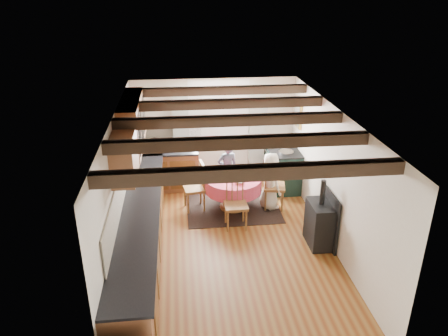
{
  "coord_description": "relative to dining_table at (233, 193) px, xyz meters",
  "views": [
    {
      "loc": [
        -0.8,
        -6.38,
        4.31
      ],
      "look_at": [
        0.0,
        0.8,
        1.15
      ],
      "focal_mm": 34.37,
      "sensor_mm": 36.0,
      "label": 1
    }
  ],
  "objects": [
    {
      "name": "aga_range",
      "position": [
        1.23,
        0.85,
        0.12
      ],
      "size": [
        0.66,
        1.02,
        0.94
      ],
      "primitive_type": null,
      "color": "black",
      "rests_on": "floor"
    },
    {
      "name": "dining_table",
      "position": [
        0.0,
        0.0,
        0.0
      ],
      "size": [
        1.15,
        1.15,
        0.69
      ],
      "primitive_type": null,
      "color": "#CA5161",
      "rests_on": "floor"
    },
    {
      "name": "wall_cabinet_glass",
      "position": [
        -1.87,
        -0.13,
        1.6
      ],
      "size": [
        0.34,
        1.8,
        0.9
      ],
      "primitive_type": "cube",
      "color": "brown",
      "rests_on": "wall_left"
    },
    {
      "name": "child_far",
      "position": [
        -0.04,
        0.62,
        0.26
      ],
      "size": [
        0.49,
        0.37,
        1.22
      ],
      "primitive_type": "imported",
      "rotation": [
        0.0,
        0.0,
        3.34
      ],
      "color": "#3A404B",
      "rests_on": "floor"
    },
    {
      "name": "beam_c",
      "position": [
        -0.24,
        -1.33,
        1.96
      ],
      "size": [
        3.6,
        0.16,
        0.16
      ],
      "primitive_type": "cube",
      "color": "#312219",
      "rests_on": "ceiling"
    },
    {
      "name": "splash_back",
      "position": [
        -1.24,
        1.4,
        0.85
      ],
      "size": [
        1.4,
        0.02,
        0.55
      ],
      "primitive_type": "cube",
      "color": "beige",
      "rests_on": "wall_back"
    },
    {
      "name": "chair_left",
      "position": [
        -0.78,
        0.07,
        0.16
      ],
      "size": [
        0.51,
        0.49,
        1.01
      ],
      "primitive_type": null,
      "rotation": [
        0.0,
        0.0,
        -1.42
      ],
      "color": "olive",
      "rests_on": "floor"
    },
    {
      "name": "cast_iron_stove",
      "position": [
        1.34,
        -1.46,
        0.28
      ],
      "size": [
        0.38,
        0.63,
        1.25
      ],
      "primitive_type": null,
      "color": "black",
      "rests_on": "floor"
    },
    {
      "name": "base_cabinet_left",
      "position": [
        -1.74,
        -1.33,
        0.09
      ],
      "size": [
        0.6,
        5.3,
        0.88
      ],
      "primitive_type": "cube",
      "color": "brown",
      "rests_on": "floor"
    },
    {
      "name": "curtain_right",
      "position": [
        0.71,
        1.32,
        0.75
      ],
      "size": [
        0.35,
        0.1,
        2.1
      ],
      "primitive_type": "cube",
      "color": "#B7CAB0",
      "rests_on": "wall_back"
    },
    {
      "name": "bowl_a",
      "position": [
        0.08,
        -0.24,
        0.37
      ],
      "size": [
        0.27,
        0.27,
        0.05
      ],
      "primitive_type": "imported",
      "rotation": [
        0.0,
        0.0,
        5.89
      ],
      "color": "silver",
      "rests_on": "dining_table"
    },
    {
      "name": "child_right",
      "position": [
        0.75,
        -0.04,
        0.25
      ],
      "size": [
        0.55,
        0.68,
        1.2
      ],
      "primitive_type": "imported",
      "rotation": [
        0.0,
        0.0,
        1.9
      ],
      "color": "beige",
      "rests_on": "floor"
    },
    {
      "name": "rug",
      "position": [
        0.0,
        0.0,
        -0.34
      ],
      "size": [
        1.89,
        1.47,
        0.01
      ],
      "primitive_type": "cube",
      "color": "black",
      "rests_on": "floor"
    },
    {
      "name": "floor",
      "position": [
        -0.24,
        -1.33,
        -0.35
      ],
      "size": [
        3.6,
        5.5,
        0.0
      ],
      "primitive_type": "cube",
      "color": "brown",
      "rests_on": "ground"
    },
    {
      "name": "beam_e",
      "position": [
        -0.24,
        0.67,
        1.96
      ],
      "size": [
        3.6,
        0.16,
        0.16
      ],
      "primitive_type": "cube",
      "color": "#312219",
      "rests_on": "ceiling"
    },
    {
      "name": "window_pane",
      "position": [
        -0.14,
        1.41,
        1.25
      ],
      "size": [
        1.2,
        0.01,
        1.4
      ],
      "primitive_type": "cube",
      "color": "white",
      "rests_on": "wall_back"
    },
    {
      "name": "canister_wide",
      "position": [
        -1.33,
        1.1,
        0.67
      ],
      "size": [
        0.17,
        0.17,
        0.19
      ],
      "primitive_type": "cylinder",
      "color": "#262628",
      "rests_on": "worktop_back"
    },
    {
      "name": "worktop_back",
      "position": [
        -1.29,
        1.1,
        0.55
      ],
      "size": [
        1.3,
        0.64,
        0.04
      ],
      "primitive_type": "cube",
      "color": "black",
      "rests_on": "base_cabinet_back"
    },
    {
      "name": "splash_left",
      "position": [
        -2.02,
        -1.03,
        0.85
      ],
      "size": [
        0.02,
        4.5,
        0.55
      ],
      "primitive_type": "cube",
      "color": "beige",
      "rests_on": "wall_left"
    },
    {
      "name": "curtain_rod",
      "position": [
        -0.14,
        1.32,
        1.85
      ],
      "size": [
        2.0,
        0.03,
        0.03
      ],
      "primitive_type": "cylinder",
      "rotation": [
        0.0,
        1.57,
        0.0
      ],
      "color": "black",
      "rests_on": "wall_back"
    },
    {
      "name": "cup",
      "position": [
        0.05,
        0.04,
        0.39
      ],
      "size": [
        0.14,
        0.14,
        0.09
      ],
      "primitive_type": "imported",
      "rotation": [
        0.0,
        0.0,
        5.73
      ],
      "color": "silver",
      "rests_on": "dining_table"
    },
    {
      "name": "wall_plate",
      "position": [
        0.81,
        1.39,
        1.35
      ],
      "size": [
        0.3,
        0.02,
        0.3
      ],
      "primitive_type": "cylinder",
      "rotation": [
        1.57,
        0.0,
        0.0
      ],
      "color": "silver",
      "rests_on": "wall_back"
    },
    {
      "name": "wall_cabinet_solid",
      "position": [
        -1.87,
        -1.63,
        1.55
      ],
      "size": [
        0.34,
        0.9,
        0.7
      ],
      "primitive_type": "cube",
      "color": "brown",
      "rests_on": "wall_left"
    },
    {
      "name": "ceiling",
      "position": [
        -0.24,
        -1.33,
        2.05
      ],
      "size": [
        3.6,
        5.5,
        0.0
      ],
      "primitive_type": "cube",
      "color": "white",
      "rests_on": "ground"
    },
    {
      "name": "wall_left",
      "position": [
        -2.04,
        -1.33,
        0.85
      ],
      "size": [
        0.0,
        5.5,
        2.4
      ],
      "primitive_type": "cube",
      "color": "silver",
      "rests_on": "ground"
    },
    {
      "name": "chair_near",
      "position": [
        -0.04,
        -0.73,
        0.15
      ],
      "size": [
        0.43,
        0.45,
        0.99
      ],
      "primitive_type": null,
      "rotation": [
        0.0,
        0.0,
        0.01
      ],
      "color": "olive",
      "rests_on": "floor"
    },
    {
      "name": "wall_picture",
      "position": [
        1.53,
        0.97,
        1.35
      ],
      "size": [
        0.04,
        0.5,
        0.6
      ],
      "primitive_type": "cube",
      "color": "gold",
      "rests_on": "wall_right"
    },
    {
      "name": "bowl_b",
      "position": [
        -0.31,
        0.05,
        0.38
      ],
      "size": [
        0.27,
        0.27,
        0.07
      ],
      "primitive_type": "imported",
      "rotation": [
        0.0,
        0.0,
        5.94
      ],
      "color": "silver",
      "rests_on": "dining_table"
    },
    {
      "name": "wall_right",
      "position": [
        1.56,
        -1.33,
        0.85
      ],
      "size": [
        0.0,
        5.5,
        2.4
      ],
      "primitive_type": "cube",
      "color": "silver",
      "rests_on": "ground"
    },
    {
      "name": "canister_slim",
      "position": [
        -1.03,
        1.1,
        0.71
      ],
      "size": [
        0.1,
        0.1,
        0.27
      ],
      "primitive_type": "cylinder",
      "color": "#262628",
      "rests_on": "worktop_back"
    },
    {
      "name": "beam_b",
      "position": [
        -0.24,
        -2.33,
        1.96
      ],
      "size": [
        3.6,
        0.16,
        0.16
      ],
      "primitive_type": "cube",
      "color": "#312219",
      "rests_on": "ceiling"
    },
    {
      "name": "curtain_left",
      "position": [
        -0.99,
        1.32,
        0.75
      ],
      "size": [
        0.35,
        0.1,
        2.1
      ],
      "primitive_type": "cube",
      "color": "#B7CAB0",
      "rests_on": "wall_back"
    },
    {
      "name": "wall_front",
      "position": [
        -0.24,
        -4.08,
        0.85
      ],
      "size": [
        3.6,
        0.0,
        2.4
      ],
      "primitive_type": "cube",
      "color": "silver",
      "rests_on": "ground"
    },
    {
      "name": "worktop_left",
      "position": [
        -1.72,
        -1.33,
        0.55
      ],
      "size": [
        0.64,
        5.3,
        0.04
      ],
      "primitive_type": "cube",
      "color": "black",
      "rests_on": "base_cabinet_left"
    },
    {
      "name": "beam_a",
      "position": [
        -0.24,
        -3.33,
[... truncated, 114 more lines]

